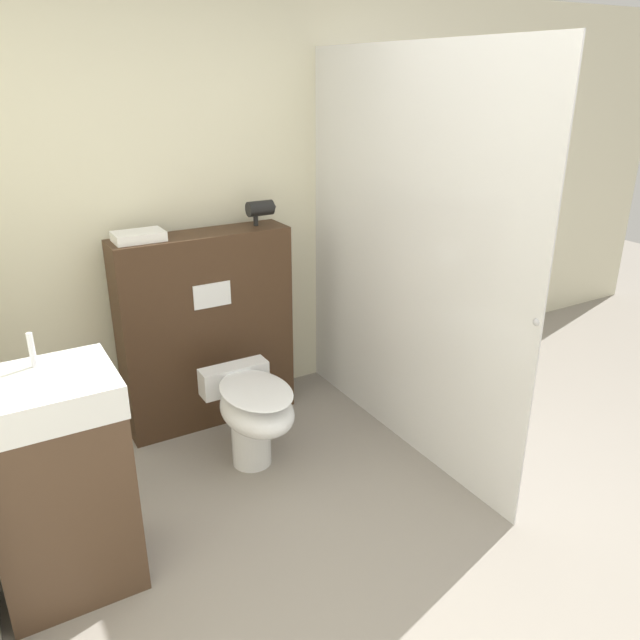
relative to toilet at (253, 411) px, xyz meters
The scene contains 8 objects.
ground_plane 1.22m from the toilet, 78.79° to the right, with size 12.00×12.00×0.00m, color gray.
wall_back 1.27m from the toilet, 75.01° to the left, with size 8.00×0.06×2.50m.
partition_panel 0.67m from the toilet, 90.47° to the left, with size 1.02×0.27×1.18m.
shower_glass 1.15m from the toilet, ahead, with size 0.04×1.89×2.16m.
toilet is the anchor object (origin of this frame).
sink_vanity 1.08m from the toilet, 160.11° to the right, with size 0.53×0.45×1.10m.
hair_drier 1.19m from the toilet, 58.56° to the left, with size 0.18×0.09×0.14m.
folded_towel 1.12m from the toilet, 119.29° to the left, with size 0.26×0.18×0.05m.
Camera 1 is at (-1.38, -1.53, 2.01)m, focal length 35.00 mm.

